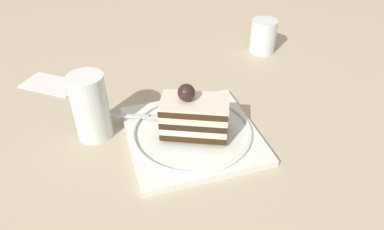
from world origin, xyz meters
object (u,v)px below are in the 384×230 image
at_px(cake_slice, 194,115).
at_px(drink_glass_far, 91,110).
at_px(dessert_plate, 192,133).
at_px(fork, 143,116).
at_px(folded_napkin, 51,84).
at_px(drink_glass_near, 263,38).

relative_size(cake_slice, drink_glass_far, 1.07).
xyz_separation_m(dessert_plate, fork, (0.08, -0.06, 0.01)).
bearing_deg(folded_napkin, drink_glass_far, 111.68).
xyz_separation_m(dessert_plate, drink_glass_near, (-0.27, -0.27, 0.03)).
bearing_deg(fork, cake_slice, 140.04).
height_order(cake_slice, drink_glass_far, drink_glass_far).
distance_m(fork, drink_glass_near, 0.41).
xyz_separation_m(dessert_plate, folded_napkin, (0.24, -0.26, -0.01)).
bearing_deg(fork, drink_glass_near, -147.86).
distance_m(drink_glass_far, folded_napkin, 0.22).
distance_m(fork, folded_napkin, 0.26).
bearing_deg(folded_napkin, cake_slice, 132.31).
xyz_separation_m(fork, drink_glass_far, (0.09, -0.00, 0.03)).
height_order(drink_glass_near, drink_glass_far, drink_glass_far).
bearing_deg(dessert_plate, drink_glass_near, -134.46).
height_order(cake_slice, fork, cake_slice).
height_order(fork, drink_glass_far, drink_glass_far).
relative_size(dessert_plate, drink_glass_near, 2.75).
xyz_separation_m(drink_glass_far, folded_napkin, (0.08, -0.20, -0.05)).
relative_size(cake_slice, folded_napkin, 1.03).
height_order(dessert_plate, drink_glass_far, drink_glass_far).
distance_m(dessert_plate, cake_slice, 0.04).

